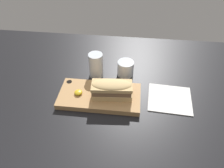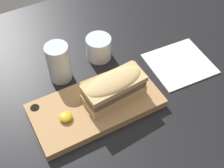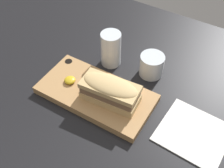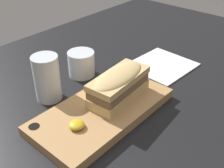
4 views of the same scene
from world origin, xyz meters
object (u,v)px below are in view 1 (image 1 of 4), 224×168
object	(u,v)px
wine_glass	(126,69)
napkin	(170,99)
serving_board	(100,96)
sandwich	(112,89)
water_glass	(96,67)

from	to	relation	value
wine_glass	napkin	distance (cm)	26.47
serving_board	sandwich	distance (cm)	7.81
sandwich	wine_glass	world-z (taller)	sandwich
serving_board	water_glass	distance (cm)	17.01
serving_board	sandwich	world-z (taller)	sandwich
sandwich	napkin	bearing A→B (deg)	7.20
serving_board	water_glass	xyz separation A→B (cm)	(-4.22, 15.94, 4.17)
sandwich	water_glass	xyz separation A→B (cm)	(-9.84, 16.42, -1.24)
serving_board	sandwich	bearing A→B (deg)	-4.87
water_glass	sandwich	bearing A→B (deg)	-59.06
wine_glass	sandwich	bearing A→B (deg)	-104.23
serving_board	sandwich	size ratio (longest dim) A/B	2.02
serving_board	sandwich	xyz separation A→B (cm)	(5.62, -0.48, 5.41)
sandwich	napkin	xyz separation A→B (cm)	(25.94, 3.28, -6.47)
sandwich	wine_glass	bearing A→B (deg)	75.77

